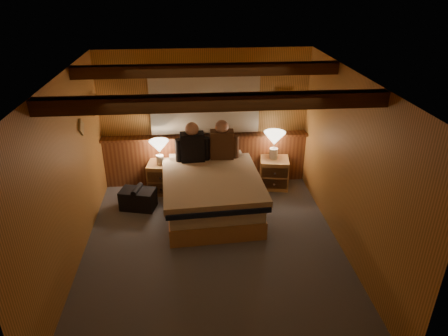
{
  "coord_description": "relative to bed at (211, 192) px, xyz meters",
  "views": [
    {
      "loc": [
        -0.25,
        -4.51,
        3.49
      ],
      "look_at": [
        0.18,
        0.4,
        1.07
      ],
      "focal_mm": 32.0,
      "sensor_mm": 36.0,
      "label": 1
    }
  ],
  "objects": [
    {
      "name": "floor",
      "position": [
        -0.04,
        -1.03,
        -0.34
      ],
      "size": [
        4.2,
        4.2,
        0.0
      ],
      "primitive_type": "plane",
      "color": "#4E525D",
      "rests_on": "ground"
    },
    {
      "name": "ceiling",
      "position": [
        -0.04,
        -1.03,
        2.06
      ],
      "size": [
        4.2,
        4.2,
        0.0
      ],
      "primitive_type": "plane",
      "rotation": [
        3.14,
        0.0,
        0.0
      ],
      "color": "tan",
      "rests_on": "wall_back"
    },
    {
      "name": "wall_back",
      "position": [
        -0.04,
        1.07,
        0.86
      ],
      "size": [
        3.6,
        0.0,
        3.6
      ],
      "primitive_type": "plane",
      "rotation": [
        1.57,
        0.0,
        0.0
      ],
      "color": "#D2934B",
      "rests_on": "floor"
    },
    {
      "name": "wall_left",
      "position": [
        -1.84,
        -1.03,
        0.86
      ],
      "size": [
        0.0,
        4.2,
        4.2
      ],
      "primitive_type": "plane",
      "rotation": [
        1.57,
        0.0,
        1.57
      ],
      "color": "#D2934B",
      "rests_on": "floor"
    },
    {
      "name": "wall_right",
      "position": [
        1.76,
        -1.03,
        0.86
      ],
      "size": [
        0.0,
        4.2,
        4.2
      ],
      "primitive_type": "plane",
      "rotation": [
        1.57,
        0.0,
        -1.57
      ],
      "color": "#D2934B",
      "rests_on": "floor"
    },
    {
      "name": "wall_front",
      "position": [
        -0.04,
        -3.13,
        0.86
      ],
      "size": [
        3.6,
        0.0,
        3.6
      ],
      "primitive_type": "plane",
      "rotation": [
        -1.57,
        0.0,
        0.0
      ],
      "color": "#D2934B",
      "rests_on": "floor"
    },
    {
      "name": "wainscot",
      "position": [
        -0.04,
        1.01,
        0.15
      ],
      "size": [
        3.6,
        0.23,
        0.94
      ],
      "color": "brown",
      "rests_on": "wall_back"
    },
    {
      "name": "curtain_window",
      "position": [
        -0.04,
        1.0,
        1.18
      ],
      "size": [
        2.18,
        0.09,
        1.11
      ],
      "color": "#4A2712",
      "rests_on": "wall_back"
    },
    {
      "name": "ceiling_beams",
      "position": [
        -0.04,
        -0.88,
        1.97
      ],
      "size": [
        3.6,
        1.65,
        0.16
      ],
      "color": "#4A2712",
      "rests_on": "ceiling"
    },
    {
      "name": "coat_rail",
      "position": [
        -1.76,
        0.55,
        1.33
      ],
      "size": [
        0.05,
        0.55,
        0.24
      ],
      "color": "silver",
      "rests_on": "wall_left"
    },
    {
      "name": "framed_print",
      "position": [
        1.31,
        1.05,
        1.21
      ],
      "size": [
        0.3,
        0.04,
        0.25
      ],
      "color": "tan",
      "rests_on": "wall_back"
    },
    {
      "name": "bed",
      "position": [
        0.0,
        0.0,
        0.0
      ],
      "size": [
        1.59,
        1.99,
        0.65
      ],
      "rotation": [
        0.0,
        0.0,
        0.06
      ],
      "color": "tan",
      "rests_on": "floor"
    },
    {
      "name": "nightstand_left",
      "position": [
        -0.8,
        0.72,
        -0.07
      ],
      "size": [
        0.55,
        0.51,
        0.55
      ],
      "rotation": [
        0.0,
        0.0,
        -0.13
      ],
      "color": "tan",
      "rests_on": "floor"
    },
    {
      "name": "nightstand_right",
      "position": [
        1.16,
        0.72,
        -0.07
      ],
      "size": [
        0.56,
        0.52,
        0.54
      ],
      "rotation": [
        0.0,
        0.0,
        -0.16
      ],
      "color": "tan",
      "rests_on": "floor"
    },
    {
      "name": "lamp_left",
      "position": [
        -0.83,
        0.68,
        0.51
      ],
      "size": [
        0.33,
        0.33,
        0.43
      ],
      "color": "white",
      "rests_on": "nightstand_left"
    },
    {
      "name": "lamp_right",
      "position": [
        1.15,
        0.77,
        0.55
      ],
      "size": [
        0.37,
        0.37,
        0.49
      ],
      "color": "white",
      "rests_on": "nightstand_right"
    },
    {
      "name": "person_left",
      "position": [
        -0.27,
        0.57,
        0.59
      ],
      "size": [
        0.57,
        0.25,
        0.7
      ],
      "rotation": [
        0.0,
        0.0,
        0.06
      ],
      "color": "black",
      "rests_on": "bed"
    },
    {
      "name": "person_right",
      "position": [
        0.22,
        0.64,
        0.59
      ],
      "size": [
        0.57,
        0.24,
        0.69
      ],
      "rotation": [
        0.0,
        0.0,
        -0.05
      ],
      "color": "#472D1C",
      "rests_on": "bed"
    },
    {
      "name": "duffel_bag",
      "position": [
        -1.19,
        0.19,
        -0.17
      ],
      "size": [
        0.61,
        0.46,
        0.4
      ],
      "rotation": [
        0.0,
        0.0,
        -0.25
      ],
      "color": "black",
      "rests_on": "floor"
    }
  ]
}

